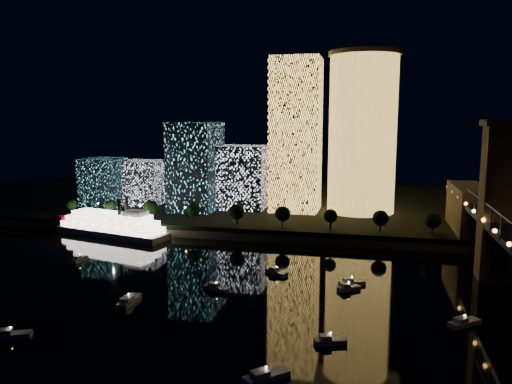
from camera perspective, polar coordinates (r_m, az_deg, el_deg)
ground at (r=128.50m, az=0.41°, el=-14.67°), size 520.00×520.00×0.00m
far_bank at (r=280.59m, az=7.67°, el=-1.44°), size 420.00×160.00×5.00m
seawall at (r=204.89m, az=5.52°, el=-5.40°), size 420.00×6.00×3.00m
tower_cylindrical at (r=246.00m, az=12.06°, el=6.62°), size 34.00×34.00×76.34m
tower_rectangular at (r=245.71m, az=4.60°, el=6.49°), size 23.30×23.30×74.13m
midrise_blocks at (r=256.20m, az=-8.08°, el=2.02°), size 90.87×35.44×43.33m
riverboat at (r=226.27m, az=-16.63°, el=-3.62°), size 58.80×24.93×17.40m
motorboats at (r=137.21m, az=-1.82°, el=-12.76°), size 129.53×72.80×2.78m
esplanade_trees at (r=213.25m, az=-0.80°, el=-2.34°), size 165.93×6.98×8.99m
street_lamps at (r=221.61m, az=-2.78°, el=-2.32°), size 132.70×0.70×5.65m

